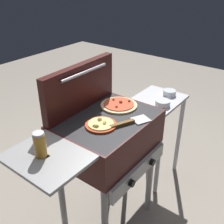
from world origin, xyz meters
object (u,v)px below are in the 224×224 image
object	(u,v)px
pizza_pepperoni	(119,105)
topping_bowl_far	(163,103)
grill	(106,138)
pizza_cheese	(101,124)
topping_bowl_near	(169,93)
prep_table	(155,123)
spatula	(130,122)
sauce_jar	(40,145)

from	to	relation	value
pizza_pepperoni	topping_bowl_far	distance (m)	0.43
grill	pizza_cheese	xyz separation A→B (m)	(-0.08, -0.02, 0.15)
topping_bowl_near	pizza_cheese	bearing A→B (deg)	178.96
grill	topping_bowl_near	bearing A→B (deg)	-2.91
topping_bowl_near	topping_bowl_far	bearing A→B (deg)	-167.34
grill	prep_table	xyz separation A→B (m)	(0.67, 0.00, -0.20)
prep_table	grill	bearing A→B (deg)	-179.63
pizza_cheese	prep_table	bearing A→B (deg)	2.19
pizza_cheese	topping_bowl_far	bearing A→B (deg)	-5.28
grill	topping_bowl_far	xyz separation A→B (m)	(0.59, -0.09, 0.04)
spatula	pizza_pepperoni	bearing A→B (deg)	52.70
pizza_cheese	prep_table	distance (m)	0.84
sauce_jar	topping_bowl_far	size ratio (longest dim) A/B	1.17
prep_table	pizza_cheese	bearing A→B (deg)	-177.81
grill	sauce_jar	world-z (taller)	sauce_jar
grill	pizza_cheese	world-z (taller)	pizza_cheese
pizza_cheese	pizza_pepperoni	world-z (taller)	pizza_cheese
sauce_jar	topping_bowl_near	xyz separation A→B (m)	(1.27, -0.07, -0.17)
pizza_pepperoni	prep_table	xyz separation A→B (m)	(0.49, -0.04, -0.35)
pizza_pepperoni	topping_bowl_far	size ratio (longest dim) A/B	2.14
grill	pizza_pepperoni	distance (m)	0.25
topping_bowl_near	grill	bearing A→B (deg)	177.09
prep_table	topping_bowl_far	distance (m)	0.28
spatula	topping_bowl_far	size ratio (longest dim) A/B	2.26
pizza_pepperoni	spatula	xyz separation A→B (m)	(-0.14, -0.19, -0.00)
grill	topping_bowl_near	world-z (taller)	grill
pizza_pepperoni	spatula	distance (m)	0.23
pizza_cheese	topping_bowl_far	world-z (taller)	pizza_cheese
sauce_jar	spatula	size ratio (longest dim) A/B	0.52
pizza_cheese	pizza_pepperoni	distance (m)	0.28
prep_table	topping_bowl_near	xyz separation A→B (m)	(0.12, -0.04, 0.25)
pizza_cheese	spatula	bearing A→B (deg)	-42.68
pizza_cheese	pizza_pepperoni	bearing A→B (deg)	13.56
topping_bowl_far	sauce_jar	bearing A→B (deg)	173.85
prep_table	topping_bowl_far	world-z (taller)	topping_bowl_far
spatula	grill	bearing A→B (deg)	108.25
topping_bowl_far	prep_table	bearing A→B (deg)	46.30
grill	topping_bowl_near	size ratio (longest dim) A/B	9.07
pizza_pepperoni	spatula	size ratio (longest dim) A/B	0.95
sauce_jar	spatula	xyz separation A→B (m)	(0.53, -0.17, -0.06)
topping_bowl_near	prep_table	bearing A→B (deg)	159.28
grill	topping_bowl_far	size ratio (longest dim) A/B	8.32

